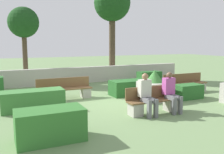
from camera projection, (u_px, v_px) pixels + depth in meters
The scene contains 15 objects.
ground_plane at pixel (114, 102), 9.56m from camera, with size 60.00×60.00×0.00m, color #6B8956.
perimeter_wall at pixel (76, 75), 13.91m from camera, with size 13.49×0.30×0.89m.
bench_front at pixel (153, 103), 8.07m from camera, with size 1.83×0.49×0.85m.
bench_left_side at pixel (65, 91), 10.02m from camera, with size 2.19×0.48×0.85m.
bench_right_side at pixel (185, 85), 11.36m from camera, with size 2.18×0.48×0.85m.
person_seated_man at pixel (171, 90), 8.13m from camera, with size 0.38×0.64×1.31m.
person_seated_woman at pixel (147, 93), 7.75m from camera, with size 0.38×0.64×1.32m.
hedge_block_near_left at pixel (132, 87), 10.89m from camera, with size 1.93×0.86×0.65m.
hedge_block_near_right at pixel (149, 77), 14.15m from camera, with size 1.34×0.61×0.63m.
hedge_block_mid_left at pixel (33, 100), 8.43m from camera, with size 2.05×0.77×0.67m.
hedge_block_mid_right at pixel (50, 125), 5.76m from camera, with size 1.55×0.81×0.76m.
hedge_block_far_right at pixel (188, 91), 10.15m from camera, with size 1.13×0.64×0.58m.
planter_corner_right at pixel (154, 88), 9.83m from camera, with size 1.05×1.05×1.20m.
tree_leftmost at pixel (24, 24), 13.74m from camera, with size 1.69×1.69×4.21m.
tree_center_left at pixel (112, 5), 15.28m from camera, with size 2.24×2.24×5.79m.
Camera 1 is at (-3.99, -8.44, 2.28)m, focal length 40.00 mm.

